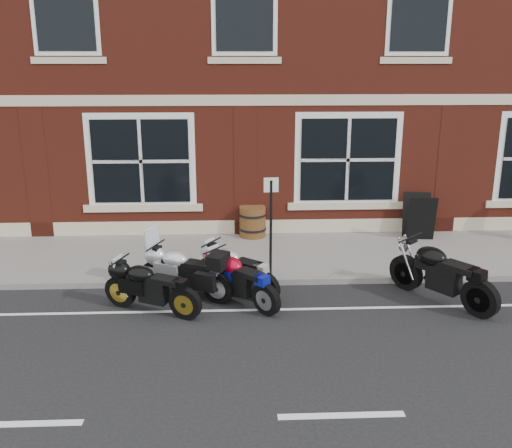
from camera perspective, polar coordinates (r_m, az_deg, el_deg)
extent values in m
plane|color=black|center=(10.18, 5.34, -8.93)|extent=(80.00, 80.00, 0.00)
cube|color=slate|center=(12.92, 3.57, -3.11)|extent=(30.00, 3.00, 0.12)
cube|color=slate|center=(11.45, 4.40, -5.68)|extent=(30.00, 0.16, 0.12)
cube|color=maroon|center=(19.77, 1.46, 20.94)|extent=(24.00, 12.00, 12.00)
cylinder|color=black|center=(11.19, -9.91, -5.07)|extent=(0.59, 0.40, 0.61)
cylinder|color=black|center=(10.49, -3.75, -6.31)|extent=(0.59, 0.40, 0.61)
cube|color=black|center=(10.74, -7.21, -4.03)|extent=(0.78, 0.56, 0.21)
ellipsoid|color=silver|center=(10.77, -7.86, -3.34)|extent=(0.63, 0.55, 0.30)
cube|color=black|center=(10.52, -5.48, -3.96)|extent=(0.58, 0.46, 0.09)
cube|color=silver|center=(10.93, -10.03, -1.23)|extent=(0.22, 0.37, 0.43)
cylinder|color=black|center=(10.90, -3.98, -5.48)|extent=(0.49, 0.52, 0.59)
cylinder|color=black|center=(9.99, 1.16, -7.48)|extent=(0.49, 0.52, 0.59)
cube|color=black|center=(10.35, -1.72, -4.76)|extent=(0.67, 0.70, 0.20)
ellipsoid|color=#AB071F|center=(10.41, -2.25, -4.00)|extent=(0.60, 0.61, 0.30)
cube|color=black|center=(10.07, -0.26, -4.90)|extent=(0.52, 0.54, 0.09)
cylinder|color=black|center=(10.61, -13.30, -6.50)|extent=(0.59, 0.37, 0.59)
cylinder|color=black|center=(9.91, -6.99, -7.82)|extent=(0.59, 0.37, 0.59)
cube|color=black|center=(10.15, -10.57, -5.47)|extent=(0.76, 0.52, 0.20)
ellipsoid|color=black|center=(10.19, -11.25, -4.76)|extent=(0.61, 0.53, 0.30)
cube|color=black|center=(9.93, -8.80, -5.41)|extent=(0.56, 0.44, 0.09)
cylinder|color=black|center=(11.31, -4.43, -4.69)|extent=(0.53, 0.47, 0.59)
cylinder|color=black|center=(10.51, 1.05, -6.28)|extent=(0.53, 0.47, 0.59)
cube|color=black|center=(10.81, -1.99, -3.85)|extent=(0.71, 0.65, 0.20)
ellipsoid|color=#ACADB1|center=(10.86, -2.56, -3.15)|extent=(0.61, 0.59, 0.30)
cube|color=black|center=(10.57, -0.45, -3.89)|extent=(0.54, 0.51, 0.09)
cylinder|color=black|center=(11.44, 14.88, -4.67)|extent=(0.51, 0.65, 0.70)
cylinder|color=black|center=(10.62, 21.62, -6.90)|extent=(0.51, 0.65, 0.70)
cube|color=black|center=(10.91, 18.05, -3.86)|extent=(0.71, 0.87, 0.24)
ellipsoid|color=black|center=(10.96, 17.41, -3.00)|extent=(0.67, 0.73, 0.35)
cube|color=black|center=(10.66, 20.00, -4.01)|extent=(0.58, 0.66, 0.11)
cylinder|color=#452012|center=(13.97, -0.35, 0.25)|extent=(0.64, 0.64, 0.75)
cylinder|color=black|center=(14.02, -0.35, -0.46)|extent=(0.67, 0.67, 0.05)
cylinder|color=black|center=(13.93, -0.35, 0.96)|extent=(0.67, 0.67, 0.05)
cylinder|color=black|center=(11.18, 1.49, -0.54)|extent=(0.05, 0.05, 1.96)
cube|color=silver|center=(10.96, 1.52, 3.93)|extent=(0.29, 0.04, 0.29)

